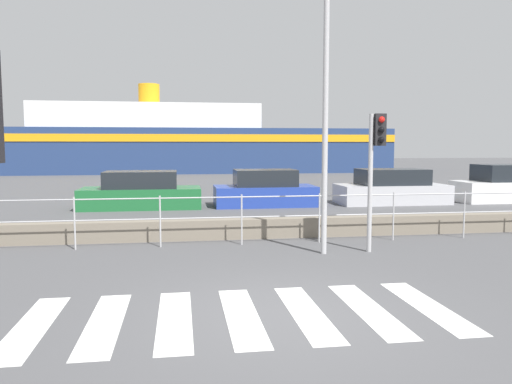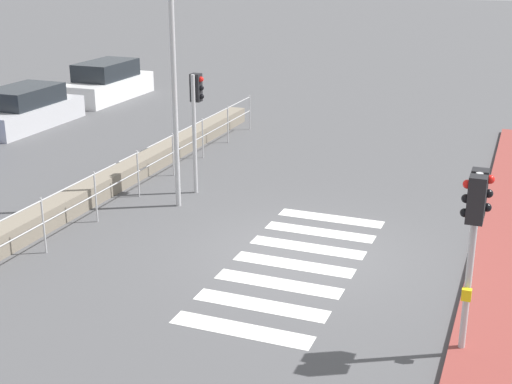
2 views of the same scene
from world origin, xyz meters
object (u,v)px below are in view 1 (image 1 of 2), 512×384
parked_car_green (141,192)px  parked_car_white (510,186)px  parked_car_silver (392,189)px  traffic_light_far (376,151)px  parked_car_blue (265,190)px  streetlamp (328,50)px  ferry_boat (187,144)px

parked_car_green → parked_car_white: bearing=-0.0°
parked_car_green → parked_car_silver: 9.78m
traffic_light_far → parked_car_white: size_ratio=0.66×
parked_car_green → parked_car_blue: (4.65, -0.00, 0.01)m
parked_car_blue → parked_car_silver: bearing=0.0°
streetlamp → parked_car_blue: bearing=88.8°
parked_car_silver → parked_car_white: 5.18m
streetlamp → parked_car_white: (10.49, 8.75, -3.59)m
parked_car_blue → parked_car_silver: 5.13m
streetlamp → parked_car_white: size_ratio=1.54×
parked_car_green → traffic_light_far: bearing=-56.9°
ferry_boat → parked_car_blue: bearing=-84.3°
parked_car_green → parked_car_white: parked_car_white is taller
parked_car_white → parked_car_silver: bearing=180.0°
traffic_light_far → parked_car_blue: 8.77m
traffic_light_far → streetlamp: 2.35m
traffic_light_far → parked_car_white: traffic_light_far is taller
parked_car_blue → ferry_boat: bearing=95.7°
ferry_boat → parked_car_blue: ferry_boat is taller
parked_car_blue → parked_car_white: parked_car_white is taller
parked_car_green → parked_car_silver: bearing=-0.0°
streetlamp → parked_car_blue: (0.18, 8.75, -3.65)m
parked_car_green → parked_car_silver: (9.78, -0.00, 0.01)m
parked_car_silver → parked_car_green: bearing=180.0°
traffic_light_far → ferry_boat: bearing=95.9°
ferry_boat → streetlamp: bearing=-86.0°
traffic_light_far → parked_car_green: traffic_light_far is taller
ferry_boat → parked_car_blue: size_ratio=8.66×
traffic_light_far → parked_car_white: bearing=42.5°
streetlamp → parked_car_blue: 9.48m
streetlamp → parked_car_silver: (5.31, 8.75, -3.65)m
traffic_light_far → parked_car_blue: bearing=96.3°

